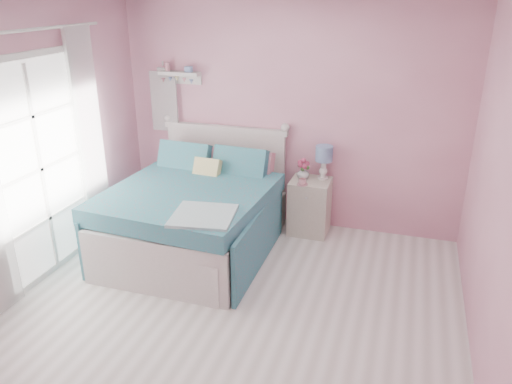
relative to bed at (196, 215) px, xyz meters
The scene contains 12 objects.
floor 1.52m from the bed, 58.43° to the right, with size 4.50×4.50×0.00m, color beige.
room_shell 1.89m from the bed, 58.43° to the right, with size 4.50×4.50×4.50m.
bed is the anchor object (origin of this frame).
nightstand 1.34m from the bed, 34.53° to the left, with size 0.45×0.44×0.65m.
table_lamp 1.59m from the bed, 35.40° to the left, with size 0.19×0.19×0.39m.
vase 1.31m from the bed, 37.86° to the left, with size 0.14×0.14×0.15m, color silver.
teacup 1.23m from the bed, 29.93° to the left, with size 0.09×0.09×0.07m, color pink.
roses 1.34m from the bed, 37.77° to the left, with size 0.14×0.11×0.12m.
wall_shelf 1.72m from the bed, 120.46° to the left, with size 0.50×0.15×0.25m.
hanging_dress 1.57m from the bed, 130.06° to the left, with size 0.34×0.03×0.72m, color white.
french_door 1.62m from the bed, 144.70° to the right, with size 0.04×1.32×2.16m.
curtain_far 1.40m from the bed, behind, with size 0.04×0.40×2.32m, color white.
Camera 1 is at (1.34, -3.24, 2.67)m, focal length 35.00 mm.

